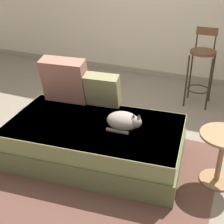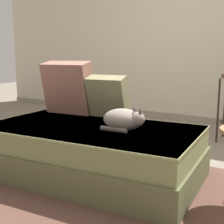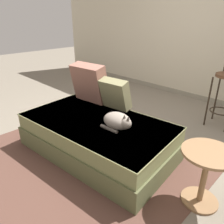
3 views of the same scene
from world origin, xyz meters
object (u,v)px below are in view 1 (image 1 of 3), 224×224
at_px(couch, 95,141).
at_px(cat, 124,121).
at_px(side_table, 222,151).
at_px(throw_pillow_middle, 103,90).
at_px(bar_stool_near_window, 202,63).
at_px(throw_pillow_corner, 65,80).

bearing_deg(couch, cat, 5.89).
bearing_deg(side_table, throw_pillow_middle, 168.61).
height_order(cat, bar_stool_near_window, bar_stool_near_window).
distance_m(couch, bar_stool_near_window, 1.96).
relative_size(throw_pillow_corner, throw_pillow_middle, 1.31).
distance_m(couch, cat, 0.42).
distance_m(throw_pillow_corner, throw_pillow_middle, 0.45).
relative_size(throw_pillow_corner, bar_stool_near_window, 0.49).
relative_size(bar_stool_near_window, side_table, 2.01).
relative_size(couch, throw_pillow_middle, 4.69).
bearing_deg(cat, couch, -174.11).
relative_size(couch, cat, 5.19).
distance_m(throw_pillow_corner, bar_stool_near_window, 1.92).
relative_size(throw_pillow_middle, side_table, 0.76).
xyz_separation_m(throw_pillow_middle, bar_stool_near_window, (0.85, 1.37, -0.01)).
bearing_deg(bar_stool_near_window, cat, -104.90).
distance_m(throw_pillow_corner, cat, 0.90).
height_order(cat, side_table, cat).
bearing_deg(throw_pillow_corner, side_table, -7.13).
bearing_deg(throw_pillow_middle, throw_pillow_corner, -174.12).
bearing_deg(throw_pillow_middle, cat, -42.68).
xyz_separation_m(couch, bar_stool_near_window, (0.77, 1.76, 0.40)).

